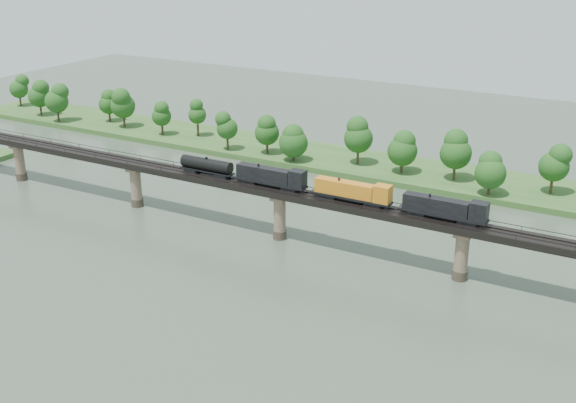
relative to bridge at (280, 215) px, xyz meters
The scene contains 6 objects.
ground 30.49m from the bridge, 90.00° to the right, with size 400.00×400.00×0.00m, color #364537.
far_bank 55.20m from the bridge, 90.00° to the left, with size 300.00×24.00×1.60m, color #2D5421.
bridge is the anchor object (origin of this frame).
bridge_superstructure 6.33m from the bridge, 90.00° to the left, with size 220.00×4.90×0.75m.
far_treeline 51.30m from the bridge, 99.23° to the left, with size 289.06×17.54×13.60m.
freight_train 13.34m from the bridge, ahead, with size 69.87×2.72×4.81m.
Camera 1 is at (72.02, -95.09, 63.59)m, focal length 45.00 mm.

